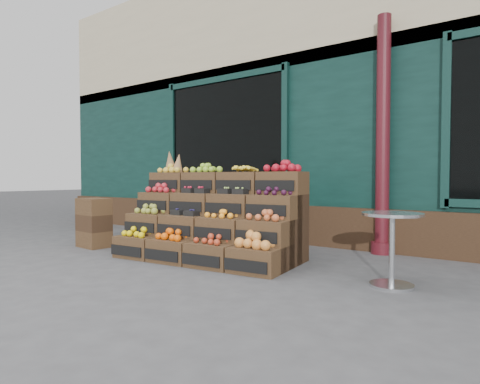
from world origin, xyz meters
The scene contains 6 objects.
ground centered at (0.00, 0.00, 0.00)m, with size 60.00×60.00×0.00m, color #464648.
shop_facade centered at (0.00, 5.11, 2.40)m, with size 12.00×6.24×4.80m.
crate_display centered at (-0.50, 0.52, 0.44)m, with size 2.37×1.32×1.43m.
spare_crates centered at (-2.45, 0.10, 0.36)m, with size 0.51×0.38×0.73m.
bistro_table centered at (1.76, 0.42, 0.44)m, with size 0.56×0.56×0.70m.
shopkeeper centered at (-1.47, 2.69, 1.04)m, with size 0.76×0.50×2.07m, color #17511A.
Camera 1 is at (2.77, -3.47, 1.03)m, focal length 30.00 mm.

